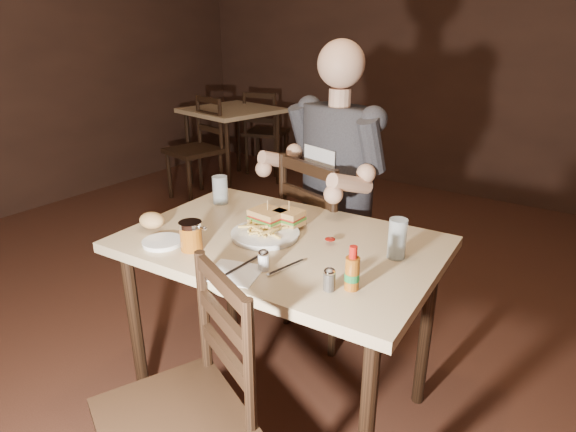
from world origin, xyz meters
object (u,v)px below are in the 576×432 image
Objects in this scene: chair_far at (336,246)px; dinner_plate at (265,235)px; bg_table at (232,118)px; hot_sauce at (352,268)px; bg_chair_far at (266,132)px; side_plate at (163,243)px; main_table at (281,260)px; bg_chair_near at (193,150)px; glass_right at (397,239)px; chair_near at (172,419)px; glass_left at (220,190)px; syrup_dispenser at (191,236)px; diner at (332,150)px.

chair_far reaches higher than dinner_plate.
hot_sauce is (2.59, -2.43, 0.16)m from bg_table.
side_plate is at bearing 104.47° from bg_chair_far.
main_table is 1.30× the size of bg_chair_near.
bg_chair_near is at bearing 148.57° from glass_right.
glass_right is at bearing 27.35° from side_plate.
bg_chair_near reaches higher than dinner_plate.
hot_sauce is 0.74m from side_plate.
chair_far is 6.67× the size of glass_right.
main_table is 0.45m from side_plate.
dinner_plate is (-0.12, 0.62, 0.34)m from chair_near.
bg_chair_near is (0.00, -0.55, -0.22)m from bg_table.
glass_left is 1.18× the size of syrup_dispenser.
glass_left is (-0.36, -0.45, 0.36)m from chair_far.
bg_chair_far is at bearing 101.64° from bg_chair_near.
dinner_plate is at bearing 110.50° from bg_chair_far.
chair_far reaches higher than syrup_dispenser.
chair_far reaches higher than main_table.
side_plate reaches higher than main_table.
bg_table is 0.60m from bg_chair_far.
main_table is 0.51m from glass_left.
dinner_plate reaches higher than side_plate.
diner reaches higher than chair_far.
chair_far is 0.98× the size of diner.
side_plate is at bearing -152.65° from glass_right.
chair_far is 0.98m from side_plate.
bg_chair_far is 3.18m from glass_left.
chair_near is 1.33m from diner.
bg_chair_near is (-2.20, 1.71, -0.22)m from main_table.
chair_near reaches higher than dinner_plate.
dinner_plate is at bearing 160.43° from hot_sauce.
dinner_plate is 1.77× the size of side_plate.
bg_table is at bearing 140.61° from glass_right.
bg_chair_near reaches higher than bg_table.
dinner_plate is at bearing -27.15° from bg_chair_near.
main_table is 2.80m from bg_chair_near.
bg_chair_far is 1.10m from bg_chair_near.
chair_near is (2.26, -2.89, -0.24)m from bg_table.
chair_far is 1.03× the size of bg_chair_near.
side_plate is at bearing 161.87° from chair_near.
side_plate is (-0.24, -0.90, 0.30)m from chair_far.
main_table is 1.38× the size of chair_near.
diner is 0.91m from hot_sauce.
bg_table is at bearing 134.29° from main_table.
dinner_plate is (0.05, -0.58, -0.21)m from diner.
chair_near is 0.94× the size of bg_chair_near.
glass_right is 0.28m from hot_sauce.
hot_sauce reaches higher than bg_table.
bg_chair_far is at bearing 127.19° from dinner_plate.
syrup_dispenser is at bearing -122.11° from dinner_plate.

